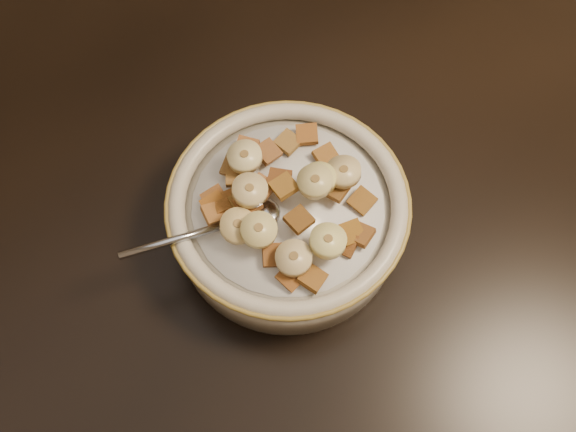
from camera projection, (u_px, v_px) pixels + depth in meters
floor at (232, 393)px, 1.33m from camera, size 4.00×4.50×0.10m
table at (170, 237)px, 0.64m from camera, size 1.44×0.96×0.04m
cereal_bowl at (288, 218)px, 0.60m from camera, size 0.21×0.21×0.05m
milk at (288, 206)px, 0.57m from camera, size 0.17×0.17×0.00m
spoon at (253, 217)px, 0.56m from camera, size 0.06×0.05×0.01m
cereal_square_0 at (215, 213)px, 0.56m from camera, size 0.02×0.02×0.01m
cereal_square_1 at (215, 198)px, 0.57m from camera, size 0.02×0.02×0.01m
cereal_square_2 at (246, 148)px, 0.59m from camera, size 0.03×0.03×0.01m
cereal_square_3 at (243, 203)px, 0.56m from camera, size 0.02×0.02×0.01m
cereal_square_4 at (247, 204)px, 0.55m from camera, size 0.02×0.02×0.01m
cereal_square_5 at (274, 255)px, 0.54m from camera, size 0.03×0.03×0.01m
cereal_square_6 at (307, 134)px, 0.60m from camera, size 0.03×0.03×0.01m
cereal_square_7 at (360, 234)px, 0.55m from camera, size 0.03×0.03×0.01m
cereal_square_8 at (214, 205)px, 0.57m from camera, size 0.02×0.02×0.01m
cereal_square_9 at (326, 156)px, 0.59m from camera, size 0.02×0.02×0.01m
cereal_square_10 at (332, 241)px, 0.55m from camera, size 0.03×0.03×0.01m
cereal_square_11 at (351, 233)px, 0.55m from camera, size 0.02×0.02×0.01m
cereal_square_12 at (336, 189)px, 0.56m from camera, size 0.03×0.03×0.01m
cereal_square_13 at (237, 176)px, 0.57m from camera, size 0.03×0.03×0.01m
cereal_square_14 at (226, 202)px, 0.56m from camera, size 0.03×0.03×0.01m
cereal_square_15 at (288, 142)px, 0.60m from camera, size 0.02×0.02×0.01m
cereal_square_16 at (284, 186)px, 0.55m from camera, size 0.02×0.02×0.01m
cereal_square_17 at (233, 167)px, 0.58m from camera, size 0.03×0.03×0.01m
cereal_square_18 at (345, 244)px, 0.55m from camera, size 0.03×0.03×0.01m
cereal_square_19 at (279, 180)px, 0.56m from camera, size 0.03×0.03×0.01m
cereal_square_20 at (262, 187)px, 0.56m from camera, size 0.03×0.03×0.01m
cereal_square_21 at (242, 171)px, 0.58m from camera, size 0.03×0.03×0.01m
cereal_square_22 at (362, 201)px, 0.57m from camera, size 0.02×0.02×0.01m
cereal_square_23 at (299, 220)px, 0.55m from camera, size 0.02×0.02×0.01m
cereal_square_24 at (291, 276)px, 0.54m from camera, size 0.02×0.02×0.01m
cereal_square_25 at (268, 152)px, 0.58m from camera, size 0.02×0.02×0.01m
cereal_square_26 at (312, 278)px, 0.53m from camera, size 0.03×0.03×0.01m
banana_slice_0 at (319, 179)px, 0.55m from camera, size 0.04×0.04×0.01m
banana_slice_1 at (250, 190)px, 0.55m from camera, size 0.04×0.04×0.01m
banana_slice_2 at (343, 172)px, 0.56m from camera, size 0.04×0.04×0.02m
banana_slice_3 at (238, 226)px, 0.54m from camera, size 0.04×0.04×0.02m
banana_slice_4 at (315, 181)px, 0.55m from camera, size 0.04×0.04×0.01m
banana_slice_5 at (245, 157)px, 0.57m from camera, size 0.03×0.03×0.01m
banana_slice_6 at (294, 258)px, 0.53m from camera, size 0.04×0.04×0.01m
banana_slice_7 at (259, 230)px, 0.53m from camera, size 0.04×0.04×0.01m
banana_slice_8 at (328, 241)px, 0.53m from camera, size 0.03×0.03×0.01m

